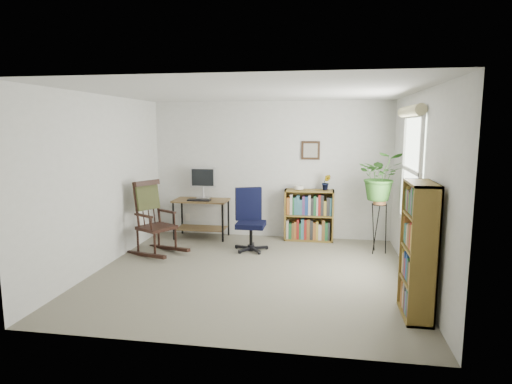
% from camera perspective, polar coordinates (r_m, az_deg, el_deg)
% --- Properties ---
extents(floor, '(4.20, 4.00, 0.00)m').
position_cam_1_polar(floor, '(5.90, -0.63, -10.72)').
color(floor, gray).
rests_on(floor, ground).
extents(ceiling, '(4.20, 4.00, 0.00)m').
position_cam_1_polar(ceiling, '(5.58, -0.68, 13.20)').
color(ceiling, silver).
rests_on(ceiling, ground).
extents(wall_back, '(4.20, 0.00, 2.40)m').
position_cam_1_polar(wall_back, '(7.58, 1.94, 2.94)').
color(wall_back, silver).
rests_on(wall_back, ground).
extents(wall_front, '(4.20, 0.00, 2.40)m').
position_cam_1_polar(wall_front, '(3.69, -5.99, -3.30)').
color(wall_front, silver).
rests_on(wall_front, ground).
extents(wall_left, '(0.00, 4.00, 2.40)m').
position_cam_1_polar(wall_left, '(6.32, -19.76, 1.26)').
color(wall_left, silver).
rests_on(wall_left, ground).
extents(wall_right, '(0.00, 4.00, 2.40)m').
position_cam_1_polar(wall_right, '(5.65, 20.82, 0.37)').
color(wall_right, silver).
rests_on(wall_right, ground).
extents(window, '(0.12, 1.20, 1.50)m').
position_cam_1_polar(window, '(5.91, 19.97, 2.72)').
color(window, white).
rests_on(window, wall_right).
extents(desk, '(0.95, 0.52, 0.69)m').
position_cam_1_polar(desk, '(7.67, -7.28, -3.54)').
color(desk, brown).
rests_on(desk, floor).
extents(monitor, '(0.46, 0.16, 0.56)m').
position_cam_1_polar(monitor, '(7.69, -7.07, 1.22)').
color(monitor, '#B8B8BD').
rests_on(monitor, desk).
extents(keyboard, '(0.40, 0.15, 0.02)m').
position_cam_1_polar(keyboard, '(7.49, -7.59, -1.07)').
color(keyboard, black).
rests_on(keyboard, desk).
extents(office_chair, '(0.71, 0.71, 1.01)m').
position_cam_1_polar(office_chair, '(6.78, -0.68, -3.70)').
color(office_chair, black).
rests_on(office_chair, floor).
extents(rocking_chair, '(1.16, 1.02, 1.16)m').
position_cam_1_polar(rocking_chair, '(6.77, -13.15, -3.31)').
color(rocking_chair, black).
rests_on(rocking_chair, floor).
extents(low_bookshelf, '(0.84, 0.28, 0.89)m').
position_cam_1_polar(low_bookshelf, '(7.46, 7.08, -3.09)').
color(low_bookshelf, brown).
rests_on(low_bookshelf, floor).
extents(tall_bookshelf, '(0.27, 0.62, 1.42)m').
position_cam_1_polar(tall_bookshelf, '(4.73, 20.81, -7.28)').
color(tall_bookshelf, brown).
rests_on(tall_bookshelf, floor).
extents(plant_stand, '(0.33, 0.33, 0.91)m').
position_cam_1_polar(plant_stand, '(6.94, 16.03, -4.19)').
color(plant_stand, black).
rests_on(plant_stand, floor).
extents(spider_plant, '(1.69, 1.88, 1.47)m').
position_cam_1_polar(spider_plant, '(6.79, 16.42, 5.05)').
color(spider_plant, '#326724').
rests_on(spider_plant, plant_stand).
extents(potted_plant_small, '(0.13, 0.24, 0.11)m').
position_cam_1_polar(potted_plant_small, '(7.38, 9.33, 0.66)').
color(potted_plant_small, '#326724').
rests_on(potted_plant_small, low_bookshelf).
extents(framed_picture, '(0.32, 0.04, 0.32)m').
position_cam_1_polar(framed_picture, '(7.47, 7.28, 5.52)').
color(framed_picture, black).
rests_on(framed_picture, wall_back).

